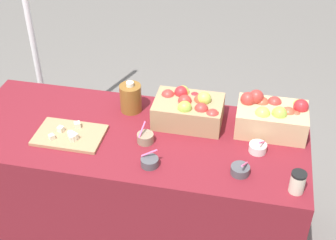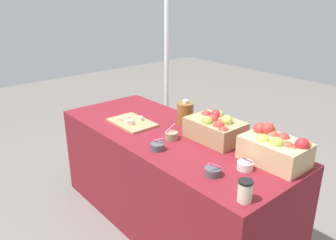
{
  "view_description": "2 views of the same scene",
  "coord_description": "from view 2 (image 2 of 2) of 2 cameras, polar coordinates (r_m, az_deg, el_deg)",
  "views": [
    {
      "loc": [
        0.6,
        -1.94,
        2.31
      ],
      "look_at": [
        0.2,
        -0.01,
        0.87
      ],
      "focal_mm": 49.86,
      "sensor_mm": 36.0,
      "label": 1
    },
    {
      "loc": [
        1.7,
        -1.46,
        1.7
      ],
      "look_at": [
        -0.05,
        0.02,
        0.82
      ],
      "focal_mm": 36.32,
      "sensor_mm": 36.0,
      "label": 2
    }
  ],
  "objects": [
    {
      "name": "ground_plane",
      "position": [
        2.81,
        0.31,
        -16.27
      ],
      "size": [
        10.0,
        10.0,
        0.0
      ],
      "primitive_type": "plane",
      "color": "slate"
    },
    {
      "name": "table",
      "position": [
        2.61,
        0.32,
        -9.78
      ],
      "size": [
        1.9,
        0.76,
        0.74
      ],
      "primitive_type": "cube",
      "color": "maroon",
      "rests_on": "ground_plane"
    },
    {
      "name": "apple_crate_left",
      "position": [
        2.1,
        17.65,
        -4.46
      ],
      "size": [
        0.38,
        0.25,
        0.21
      ],
      "color": "tan",
      "rests_on": "table"
    },
    {
      "name": "apple_crate_middle",
      "position": [
        2.33,
        7.96,
        -1.25
      ],
      "size": [
        0.38,
        0.26,
        0.19
      ],
      "color": "tan",
      "rests_on": "table"
    },
    {
      "name": "cutting_board_front",
      "position": [
        2.62,
        -6.07,
        -0.41
      ],
      "size": [
        0.37,
        0.24,
        0.06
      ],
      "color": "tan",
      "rests_on": "table"
    },
    {
      "name": "sample_bowl_near",
      "position": [
        2.01,
        12.81,
        -7.46
      ],
      "size": [
        0.09,
        0.09,
        0.09
      ],
      "color": "silver",
      "rests_on": "table"
    },
    {
      "name": "sample_bowl_mid",
      "position": [
        1.92,
        7.54,
        -8.54
      ],
      "size": [
        0.09,
        0.1,
        0.09
      ],
      "color": "#4C4C51",
      "rests_on": "table"
    },
    {
      "name": "sample_bowl_far",
      "position": [
        2.34,
        0.57,
        -2.62
      ],
      "size": [
        0.09,
        0.09,
        0.11
      ],
      "color": "gray",
      "rests_on": "table"
    },
    {
      "name": "sample_bowl_extra",
      "position": [
        2.19,
        -1.81,
        -4.47
      ],
      "size": [
        0.09,
        0.09,
        0.09
      ],
      "color": "#4C4C51",
      "rests_on": "table"
    },
    {
      "name": "cider_jug",
      "position": [
        2.59,
        2.91,
        1.15
      ],
      "size": [
        0.13,
        0.13,
        0.19
      ],
      "color": "brown",
      "rests_on": "table"
    },
    {
      "name": "coffee_cup",
      "position": [
        1.71,
        12.8,
        -11.53
      ],
      "size": [
        0.07,
        0.07,
        0.11
      ],
      "color": "beige",
      "rests_on": "table"
    },
    {
      "name": "tent_pole",
      "position": [
        3.5,
        -0.23,
        10.83
      ],
      "size": [
        0.04,
        0.04,
        2.17
      ],
      "primitive_type": "cylinder",
      "color": "white",
      "rests_on": "ground_plane"
    }
  ]
}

